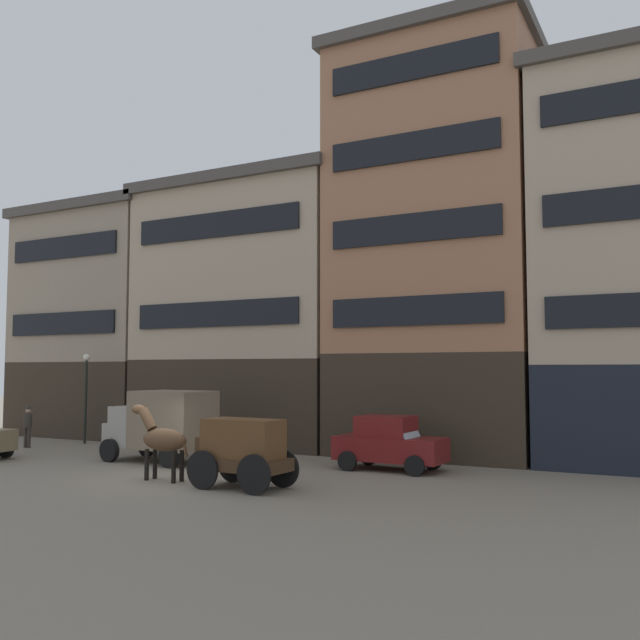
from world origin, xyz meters
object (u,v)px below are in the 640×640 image
Objects in this scene: draft_horse at (162,439)px; delivery_truck_near at (161,423)px; cargo_wagon at (241,448)px; sedan_dark at (389,443)px; streetlamp_curbside at (86,385)px; pedestrian_officer at (28,425)px.

draft_horse is 0.53× the size of delivery_truck_near.
cargo_wagon is 5.84m from sedan_dark.
streetlamp_curbside is (-7.35, 3.29, 1.25)m from delivery_truck_near.
streetlamp_curbside is (-13.16, 6.56, 1.52)m from cargo_wagon.
draft_horse is 7.55m from sedan_dark.
sedan_dark is 0.91× the size of streetlamp_curbside.
streetlamp_curbside reaches higher than pedestrian_officer.
delivery_truck_near reaches higher than cargo_wagon.
draft_horse is at bearing 179.96° from cargo_wagon.
streetlamp_curbside reaches higher than draft_horse.
sedan_dark is 2.08× the size of pedestrian_officer.
sedan_dark is 16.57m from pedestrian_officer.
draft_horse is 11.95m from pedestrian_officer.
streetlamp_curbside is (-10.21, 6.56, 1.40)m from draft_horse.
pedestrian_officer is (-11.18, 4.20, -0.29)m from draft_horse.
sedan_dark is at bearing 14.05° from delivery_truck_near.
pedestrian_officer is (-14.13, 4.20, -0.17)m from cargo_wagon.
cargo_wagon reaches higher than pedestrian_officer.
pedestrian_officer is at bearing 173.58° from delivery_truck_near.
delivery_truck_near is at bearing 150.65° from cargo_wagon.
sedan_dark is (8.21, 2.05, -0.51)m from delivery_truck_near.
cargo_wagon is 6.67m from delivery_truck_near.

